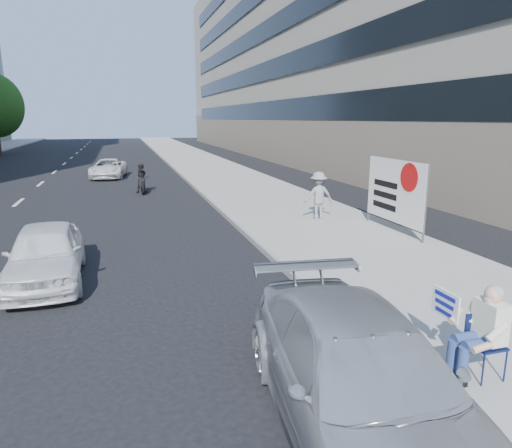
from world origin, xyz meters
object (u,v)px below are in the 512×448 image
object	(u,v)px
parked_sedan	(361,378)
motorcycle	(142,180)
white_sedan_near	(46,254)
seated_protester	(480,327)
jogger	(318,195)
protest_banner	(395,191)
white_sedan_far	(108,168)

from	to	relation	value
parked_sedan	motorcycle	bearing A→B (deg)	101.04
white_sedan_near	parked_sedan	bearing A→B (deg)	-59.53
seated_protester	jogger	world-z (taller)	jogger
jogger	protest_banner	world-z (taller)	protest_banner
protest_banner	parked_sedan	distance (m)	9.68
protest_banner	white_sedan_near	xyz separation A→B (m)	(-9.70, -1.42, -0.75)
parked_sedan	protest_banner	bearing A→B (deg)	61.53
white_sedan_far	motorcycle	xyz separation A→B (m)	(1.71, -6.59, 0.07)
jogger	motorcycle	bearing A→B (deg)	-55.90
seated_protester	white_sedan_near	distance (m)	8.65
seated_protester	motorcycle	xyz separation A→B (m)	(-3.46, 18.35, -0.24)
parked_sedan	white_sedan_near	world-z (taller)	parked_sedan
protest_banner	motorcycle	size ratio (longest dim) A/B	1.49
protest_banner	white_sedan_near	bearing A→B (deg)	-171.64
protest_banner	white_sedan_near	world-z (taller)	protest_banner
protest_banner	parked_sedan	xyz separation A→B (m)	(-5.53, -7.92, -0.70)
seated_protester	white_sedan_far	xyz separation A→B (m)	(-5.17, 24.94, -0.31)
jogger	white_sedan_far	xyz separation A→B (m)	(-7.23, 15.13, -0.40)
jogger	motorcycle	size ratio (longest dim) A/B	0.80
parked_sedan	white_sedan_far	bearing A→B (deg)	103.68
jogger	white_sedan_far	bearing A→B (deg)	-63.26
protest_banner	parked_sedan	bearing A→B (deg)	-124.93
jogger	parked_sedan	size ratio (longest dim) A/B	0.34
protest_banner	parked_sedan	world-z (taller)	protest_banner
white_sedan_far	seated_protester	bearing A→B (deg)	-71.12
seated_protester	parked_sedan	distance (m)	2.01
jogger	protest_banner	bearing A→B (deg)	124.52
jogger	white_sedan_far	distance (m)	16.77
parked_sedan	motorcycle	world-z (taller)	motorcycle
parked_sedan	white_sedan_near	distance (m)	7.72
jogger	parked_sedan	distance (m)	10.97
jogger	protest_banner	distance (m)	2.78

